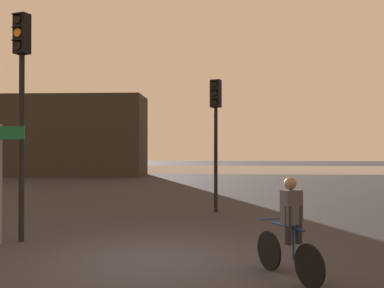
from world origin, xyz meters
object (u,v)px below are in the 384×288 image
direction_sign_post (0,166)px  traffic_light_center (216,120)px  traffic_light_near_left (22,85)px  cyclist (290,228)px  distant_building (51,136)px

direction_sign_post → traffic_light_center: bearing=-136.1°
traffic_light_near_left → cyclist: 6.60m
distant_building → traffic_light_center: distant_building is taller
traffic_light_near_left → cyclist: traffic_light_near_left is taller
distant_building → cyclist: size_ratio=8.67×
traffic_light_center → direction_sign_post: (-4.70, -4.86, -1.30)m
traffic_light_center → cyclist: size_ratio=2.65×
traffic_light_center → traffic_light_near_left: (-4.36, -4.56, 0.50)m
traffic_light_near_left → direction_sign_post: bearing=62.0°
distant_building → cyclist: distant_building is taller
traffic_light_near_left → distant_building: bearing=-50.1°
cyclist → traffic_light_near_left: bearing=128.8°
cyclist → distant_building: bearing=91.7°
traffic_light_center → cyclist: traffic_light_center is taller
distant_building → traffic_light_center: (12.27, -17.73, 0.02)m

